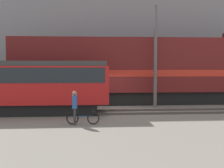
{
  "coord_description": "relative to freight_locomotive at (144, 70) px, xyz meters",
  "views": [
    {
      "loc": [
        -1.67,
        -20.92,
        3.1
      ],
      "look_at": [
        -0.05,
        -0.34,
        1.8
      ],
      "focal_mm": 50.0,
      "sensor_mm": 36.0,
      "label": 1
    }
  ],
  "objects": [
    {
      "name": "track_near",
      "position": [
        -2.76,
        -4.75,
        -2.61
      ],
      "size": [
        60.0,
        1.51,
        0.14
      ],
      "color": "#47423D",
      "rests_on": "ground"
    },
    {
      "name": "track_far",
      "position": [
        -2.76,
        0.0,
        -2.61
      ],
      "size": [
        60.0,
        1.51,
        0.14
      ],
      "color": "#47423D",
      "rests_on": "ground"
    },
    {
      "name": "streetcar",
      "position": [
        -8.97,
        -4.75,
        -0.78
      ],
      "size": [
        11.62,
        2.54,
        3.31
      ],
      "color": "black",
      "rests_on": "ground"
    },
    {
      "name": "bicycle",
      "position": [
        -4.68,
        -8.34,
        -2.35
      ],
      "size": [
        1.71,
        0.44,
        0.7
      ],
      "color": "black",
      "rests_on": "ground"
    },
    {
      "name": "person",
      "position": [
        -5.09,
        -8.46,
        -1.61
      ],
      "size": [
        0.24,
        0.37,
        1.75
      ],
      "color": "#333333",
      "rests_on": "ground"
    },
    {
      "name": "building_backdrop",
      "position": [
        -2.76,
        7.84,
        3.78
      ],
      "size": [
        49.18,
        6.0,
        12.91
      ],
      "color": "gray",
      "rests_on": "ground"
    },
    {
      "name": "freight_locomotive",
      "position": [
        0.0,
        0.0,
        0.0
      ],
      "size": [
        20.2,
        3.04,
        5.72
      ],
      "color": "black",
      "rests_on": "ground"
    },
    {
      "name": "ground_plane",
      "position": [
        -2.76,
        -3.41,
        -2.68
      ],
      "size": [
        120.0,
        120.0,
        0.0
      ],
      "primitive_type": "plane",
      "color": "slate"
    },
    {
      "name": "utility_pole_left",
      "position": [
        0.41,
        -2.38,
        0.96
      ],
      "size": [
        0.24,
        0.24,
        7.28
      ],
      "color": "#595959",
      "rests_on": "ground"
    }
  ]
}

